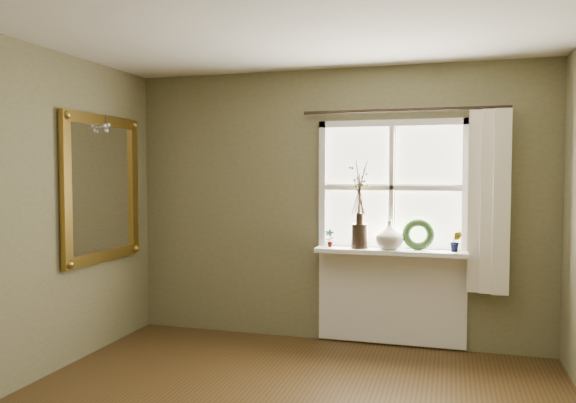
{
  "coord_description": "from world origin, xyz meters",
  "views": [
    {
      "loc": [
        1.07,
        -3.0,
        1.62
      ],
      "look_at": [
        -0.25,
        1.55,
        1.37
      ],
      "focal_mm": 35.0,
      "sensor_mm": 36.0,
      "label": 1
    }
  ],
  "objects_px": {
    "cream_vase": "(389,235)",
    "wreath": "(418,238)",
    "dark_jug": "(359,236)",
    "gilt_mirror": "(102,188)"
  },
  "relations": [
    {
      "from": "cream_vase",
      "to": "wreath",
      "type": "bearing_deg",
      "value": 8.94
    },
    {
      "from": "cream_vase",
      "to": "wreath",
      "type": "distance_m",
      "value": 0.26
    },
    {
      "from": "cream_vase",
      "to": "dark_jug",
      "type": "bearing_deg",
      "value": 180.0
    },
    {
      "from": "dark_jug",
      "to": "cream_vase",
      "type": "distance_m",
      "value": 0.27
    },
    {
      "from": "dark_jug",
      "to": "wreath",
      "type": "height_order",
      "value": "wreath"
    },
    {
      "from": "dark_jug",
      "to": "cream_vase",
      "type": "bearing_deg",
      "value": 0.0
    },
    {
      "from": "cream_vase",
      "to": "gilt_mirror",
      "type": "xyz_separation_m",
      "value": [
        -2.51,
        -0.71,
        0.42
      ]
    },
    {
      "from": "cream_vase",
      "to": "wreath",
      "type": "relative_size",
      "value": 0.92
    },
    {
      "from": "dark_jug",
      "to": "wreath",
      "type": "bearing_deg",
      "value": 4.34
    },
    {
      "from": "cream_vase",
      "to": "wreath",
      "type": "height_order",
      "value": "cream_vase"
    }
  ]
}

